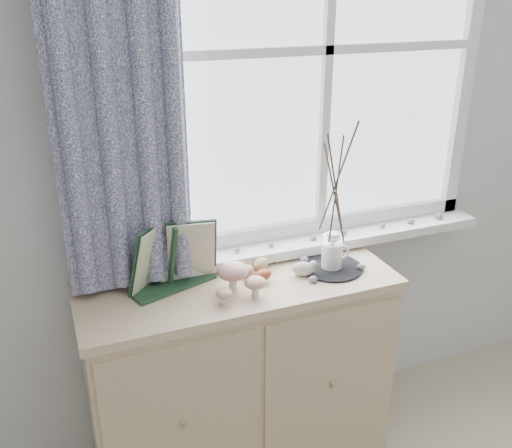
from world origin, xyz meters
name	(u,v)px	position (x,y,z in m)	size (l,w,h in m)	color
sideboard	(240,376)	(-0.15, 1.75, 0.43)	(1.20, 0.45, 0.85)	beige
botanical_book	(174,258)	(-0.39, 1.78, 0.98)	(0.38, 0.13, 0.26)	#1D3D27
toadstool_cluster	(237,277)	(-0.18, 1.69, 0.91)	(0.19, 0.17, 0.11)	white
wooden_eggs	(250,268)	(-0.09, 1.80, 0.88)	(0.16, 0.17, 0.07)	tan
songbird_figurine	(304,268)	(0.10, 1.72, 0.88)	(0.12, 0.06, 0.06)	beige
crocheted_doily	(331,267)	(0.23, 1.73, 0.85)	(0.24, 0.24, 0.01)	black
twig_pitcher	(336,184)	(0.23, 1.73, 1.20)	(0.24, 0.24, 0.61)	white
sideboard_pebbles	(312,266)	(0.16, 1.75, 0.86)	(0.34, 0.23, 0.02)	gray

